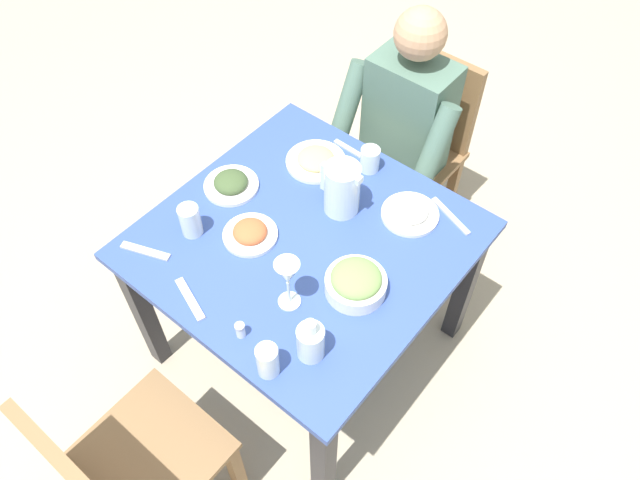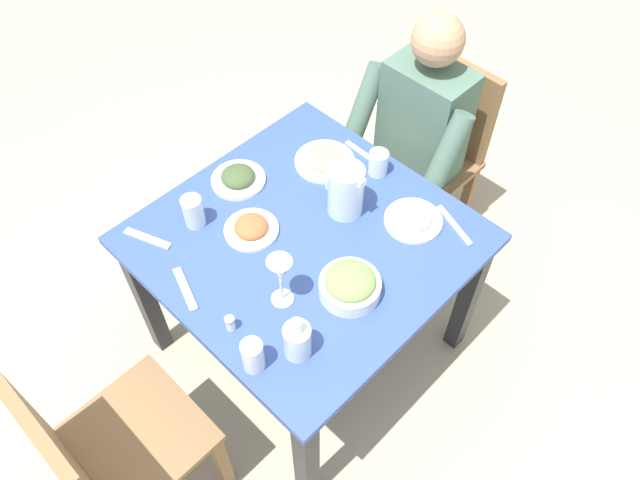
{
  "view_description": "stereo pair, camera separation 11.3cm",
  "coord_description": "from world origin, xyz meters",
  "views": [
    {
      "loc": [
        -0.83,
        0.93,
        2.3
      ],
      "look_at": [
        -0.04,
        -0.02,
        0.71
      ],
      "focal_mm": 34.47,
      "sensor_mm": 36.0,
      "label": 1
    },
    {
      "loc": [
        -0.91,
        0.86,
        2.3
      ],
      "look_at": [
        -0.04,
        -0.02,
        0.71
      ],
      "focal_mm": 34.47,
      "sensor_mm": 36.0,
      "label": 2
    }
  ],
  "objects": [
    {
      "name": "water_glass_near_left",
      "position": [
        0.03,
        -0.39,
        0.76
      ],
      "size": [
        0.07,
        0.07,
        0.09
      ],
      "primitive_type": "cylinder",
      "color": "silver",
      "rests_on": "dining_table"
    },
    {
      "name": "chair_near",
      "position": [
        0.09,
        -0.86,
        0.48
      ],
      "size": [
        0.4,
        0.4,
        0.85
      ],
      "color": "olive",
      "rests_on": "ground_plane"
    },
    {
      "name": "knife_near",
      "position": [
        -0.32,
        -0.38,
        0.72
      ],
      "size": [
        0.18,
        0.08,
        0.01
      ],
      "primitive_type": "cube",
      "rotation": [
        0.0,
        0.0,
        -0.33
      ],
      "color": "silver",
      "rests_on": "dining_table"
    },
    {
      "name": "plate_rice_curry",
      "position": [
        0.14,
        0.11,
        0.73
      ],
      "size": [
        0.18,
        0.18,
        0.05
      ],
      "color": "white",
      "rests_on": "dining_table"
    },
    {
      "name": "water_glass_far_right",
      "position": [
        -0.23,
        0.43,
        0.77
      ],
      "size": [
        0.06,
        0.06,
        0.11
      ],
      "primitive_type": "cylinder",
      "color": "silver",
      "rests_on": "dining_table"
    },
    {
      "name": "knife_far",
      "position": [
        0.12,
        -0.42,
        0.72
      ],
      "size": [
        0.19,
        0.02,
        0.01
      ],
      "primitive_type": "cube",
      "rotation": [
        0.0,
        0.0,
        -0.03
      ],
      "color": "silver",
      "rests_on": "dining_table"
    },
    {
      "name": "water_pitcher",
      "position": [
        -0.01,
        -0.18,
        0.81
      ],
      "size": [
        0.16,
        0.12,
        0.19
      ],
      "color": "silver",
      "rests_on": "dining_table"
    },
    {
      "name": "water_glass_center",
      "position": [
        0.3,
        0.22,
        0.77
      ],
      "size": [
        0.07,
        0.07,
        0.11
      ],
      "primitive_type": "cylinder",
      "color": "silver",
      "rests_on": "dining_table"
    },
    {
      "name": "plate_yoghurt",
      "position": [
        -0.21,
        -0.3,
        0.73
      ],
      "size": [
        0.2,
        0.2,
        0.06
      ],
      "color": "white",
      "rests_on": "dining_table"
    },
    {
      "name": "plate_dolmas",
      "position": [
        0.35,
        -0.01,
        0.73
      ],
      "size": [
        0.19,
        0.19,
        0.05
      ],
      "color": "white",
      "rests_on": "dining_table"
    },
    {
      "name": "ground_plane",
      "position": [
        0.0,
        0.0,
        0.0
      ],
      "size": [
        8.0,
        8.0,
        0.0
      ],
      "primitive_type": "plane",
      "color": "tan"
    },
    {
      "name": "fork_far",
      "position": [
        0.11,
        0.41,
        0.72
      ],
      "size": [
        0.17,
        0.08,
        0.01
      ],
      "primitive_type": "cube",
      "rotation": [
        0.0,
        0.0,
        -0.33
      ],
      "color": "silver",
      "rests_on": "dining_table"
    },
    {
      "name": "dining_table",
      "position": [
        0.0,
        0.0,
        0.6
      ],
      "size": [
        0.97,
        0.97,
        0.71
      ],
      "color": "#334C99",
      "rests_on": "ground_plane"
    },
    {
      "name": "salt_shaker",
      "position": [
        -0.09,
        0.4,
        0.74
      ],
      "size": [
        0.03,
        0.03,
        0.05
      ],
      "color": "white",
      "rests_on": "dining_table"
    },
    {
      "name": "oil_carafe",
      "position": [
        -0.28,
        0.31,
        0.77
      ],
      "size": [
        0.08,
        0.08,
        0.16
      ],
      "color": "silver",
      "rests_on": "dining_table"
    },
    {
      "name": "salad_bowl",
      "position": [
        -0.25,
        0.06,
        0.75
      ],
      "size": [
        0.19,
        0.19,
        0.09
      ],
      "color": "white",
      "rests_on": "dining_table"
    },
    {
      "name": "fork_near",
      "position": [
        0.36,
        0.37,
        0.72
      ],
      "size": [
        0.17,
        0.08,
        0.01
      ],
      "primitive_type": "cube",
      "rotation": [
        0.0,
        0.0,
        0.36
      ],
      "color": "silver",
      "rests_on": "dining_table"
    },
    {
      "name": "plate_fries",
      "position": [
        0.19,
        -0.29,
        0.73
      ],
      "size": [
        0.22,
        0.22,
        0.04
      ],
      "color": "white",
      "rests_on": "dining_table"
    },
    {
      "name": "diner_near",
      "position": [
        0.09,
        -0.65,
        0.62
      ],
      "size": [
        0.48,
        0.53,
        1.15
      ],
      "color": "#4C6B5B",
      "rests_on": "ground_plane"
    },
    {
      "name": "chair_far",
      "position": [
        -0.02,
        0.86,
        0.48
      ],
      "size": [
        0.4,
        0.4,
        0.85
      ],
      "color": "olive",
      "rests_on": "ground_plane"
    },
    {
      "name": "wine_glass",
      "position": [
        -0.12,
        0.22,
        0.85
      ],
      "size": [
        0.08,
        0.08,
        0.2
      ],
      "color": "silver",
      "rests_on": "dining_table"
    }
  ]
}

